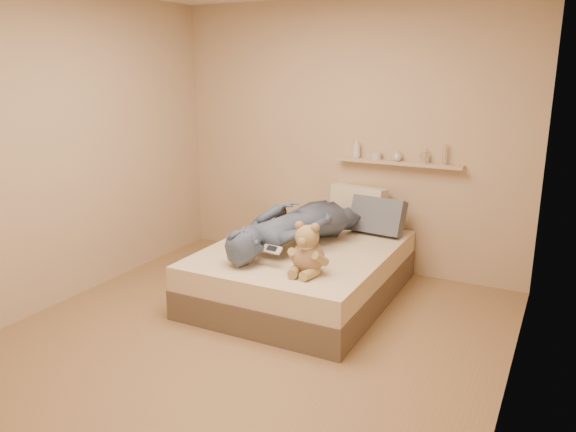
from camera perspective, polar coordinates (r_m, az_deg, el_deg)
The scene contains 10 objects.
room at distance 3.90m, azimuth -4.40°, elevation 4.88°, with size 3.80×3.80×3.80m.
bed at distance 4.98m, azimuth 1.49°, elevation -5.66°, with size 1.50×1.90×0.45m.
game_console at distance 4.40m, azimuth -1.63°, elevation -3.41°, with size 0.16×0.08×0.05m.
teddy_bear at distance 4.25m, azimuth 1.97°, elevation -3.72°, with size 0.34×0.32×0.41m.
dark_plush at distance 5.32m, azimuth -0.68°, elevation -0.43°, with size 0.17×0.17×0.26m.
pillow_cream at distance 5.51m, azimuth 7.13°, elevation 0.93°, with size 0.55×0.16×0.40m, color beige.
pillow_grey at distance 5.31m, azimuth 9.08°, elevation -0.02°, with size 0.50×0.14×0.34m, color slate.
person at distance 4.92m, azimuth 1.27°, elevation -0.65°, with size 0.62×1.70×0.41m, color #46516F.
wall_shelf at distance 5.38m, azimuth 11.12°, elevation 5.33°, with size 1.20×0.12×0.03m, color tan.
shelf_bottles at distance 5.39m, azimuth 10.26°, elevation 6.28°, with size 0.91×0.11×0.19m.
Camera 1 is at (2.02, -3.26, 1.99)m, focal length 35.00 mm.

